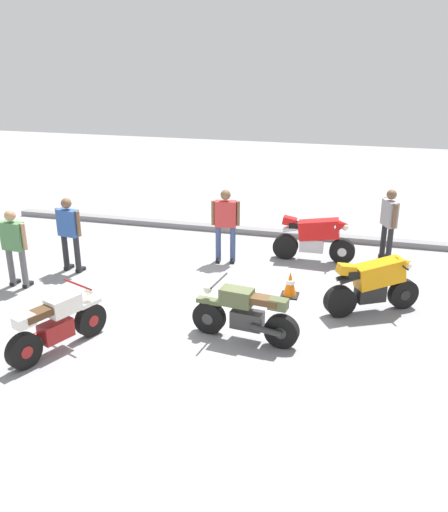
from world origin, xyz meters
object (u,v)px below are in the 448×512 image
at_px(person_in_red_shirt, 226,221).
at_px(motorcycle_red_sportbike, 315,237).
at_px(person_in_gray_shirt, 389,220).
at_px(person_in_blue_shirt, 69,230).
at_px(motorcycle_olive_vintage, 245,315).
at_px(motorcycle_orange_sportbike, 374,283).
at_px(person_in_green_shirt, 14,244).
at_px(traffic_cone, 290,284).
at_px(motorcycle_cream_vintage, 57,325).

bearing_deg(person_in_red_shirt, motorcycle_red_sportbike, 95.33).
relative_size(person_in_gray_shirt, person_in_blue_shirt, 1.01).
height_order(motorcycle_olive_vintage, motorcycle_orange_sportbike, motorcycle_orange_sportbike).
bearing_deg(motorcycle_olive_vintage, person_in_green_shirt, -3.37).
xyz_separation_m(motorcycle_orange_sportbike, person_in_gray_shirt, (0.28, 2.94, 0.41)).
relative_size(motorcycle_red_sportbike, traffic_cone, 3.68).
relative_size(motorcycle_red_sportbike, person_in_blue_shirt, 1.13).
distance_m(person_in_gray_shirt, person_in_red_shirt, 3.86).
xyz_separation_m(motorcycle_orange_sportbike, motorcycle_cream_vintage, (-5.11, -2.87, -0.11)).
relative_size(motorcycle_olive_vintage, person_in_gray_shirt, 1.12).
bearing_deg(motorcycle_orange_sportbike, motorcycle_olive_vintage, -170.87).
xyz_separation_m(person_in_gray_shirt, person_in_green_shirt, (-7.62, -3.64, -0.03)).
relative_size(motorcycle_cream_vintage, person_in_gray_shirt, 1.07).
distance_m(person_in_blue_shirt, person_in_red_shirt, 3.57).
height_order(motorcycle_orange_sportbike, motorcycle_red_sportbike, same).
xyz_separation_m(motorcycle_olive_vintage, motorcycle_cream_vintage, (-2.96, -1.17, 0.00)).
xyz_separation_m(person_in_blue_shirt, traffic_cone, (5.02, -0.07, -0.73)).
distance_m(motorcycle_orange_sportbike, traffic_cone, 1.71).
distance_m(person_in_red_shirt, traffic_cone, 2.50).
height_order(motorcycle_olive_vintage, person_in_green_shirt, person_in_green_shirt).
bearing_deg(motorcycle_cream_vintage, person_in_red_shirt, 3.25).
height_order(motorcycle_red_sportbike, person_in_green_shirt, person_in_green_shirt).
height_order(motorcycle_orange_sportbike, motorcycle_cream_vintage, motorcycle_orange_sportbike).
relative_size(motorcycle_cream_vintage, traffic_cone, 3.51).
distance_m(motorcycle_orange_sportbike, motorcycle_cream_vintage, 5.86).
bearing_deg(person_in_red_shirt, traffic_cone, 38.21).
bearing_deg(person_in_green_shirt, person_in_red_shirt, -52.31).
relative_size(person_in_gray_shirt, person_in_red_shirt, 0.99).
height_order(motorcycle_red_sportbike, person_in_blue_shirt, person_in_blue_shirt).
height_order(motorcycle_orange_sportbike, person_in_green_shirt, person_in_green_shirt).
xyz_separation_m(motorcycle_orange_sportbike, person_in_blue_shirt, (-6.67, 0.37, 0.40)).
distance_m(person_in_gray_shirt, person_in_green_shirt, 8.45).
distance_m(motorcycle_orange_sportbike, person_in_blue_shirt, 6.69).
distance_m(motorcycle_orange_sportbike, person_in_green_shirt, 7.39).
bearing_deg(motorcycle_orange_sportbike, person_in_red_shirt, 121.99).
xyz_separation_m(person_in_green_shirt, person_in_red_shirt, (3.91, 2.58, 0.04)).
xyz_separation_m(motorcycle_olive_vintage, person_in_blue_shirt, (-4.52, 2.08, 0.51)).
height_order(person_in_green_shirt, traffic_cone, person_in_green_shirt).
bearing_deg(person_in_blue_shirt, motorcycle_red_sportbike, -57.99).
distance_m(motorcycle_cream_vintage, person_in_red_shirt, 5.06).
xyz_separation_m(motorcycle_orange_sportbike, person_in_green_shirt, (-7.35, -0.70, 0.38)).
bearing_deg(person_in_gray_shirt, motorcycle_red_sportbike, 172.78).
bearing_deg(person_in_blue_shirt, motorcycle_orange_sportbike, -82.72).
height_order(motorcycle_red_sportbike, motorcycle_cream_vintage, motorcycle_red_sportbike).
bearing_deg(traffic_cone, motorcycle_olive_vintage, -103.91).
bearing_deg(person_in_green_shirt, person_in_gray_shirt, -60.15).
bearing_deg(motorcycle_red_sportbike, person_in_gray_shirt, 15.79).
height_order(motorcycle_cream_vintage, person_in_gray_shirt, person_in_gray_shirt).
bearing_deg(motorcycle_red_sportbike, motorcycle_cream_vintage, -125.42).
distance_m(person_in_blue_shirt, person_in_green_shirt, 1.27).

